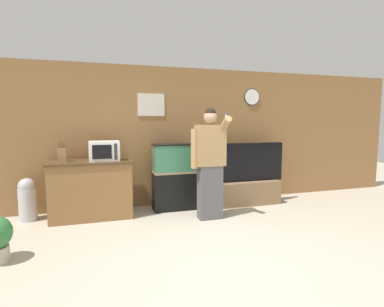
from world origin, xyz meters
name	(u,v)px	position (x,y,z in m)	size (l,w,h in m)	color
ground_plane	(231,259)	(0.00, 0.00, 0.00)	(18.00, 18.00, 0.00)	#B2A893
wall_back_paneled	(177,136)	(0.00, 2.54, 1.30)	(10.00, 0.08, 2.60)	olive
counter_island	(92,189)	(-1.57, 2.09, 0.48)	(1.31, 0.66, 0.95)	brown
microwave	(104,151)	(-1.35, 2.05, 1.11)	(0.48, 0.36, 0.32)	white
knife_block	(62,155)	(-2.00, 2.09, 1.07)	(0.13, 0.10, 0.32)	olive
aquarium_on_stand	(176,177)	(-0.12, 2.14, 0.60)	(0.82, 0.35, 1.20)	black
tv_on_stand	(248,186)	(1.29, 2.05, 0.35)	(1.45, 0.40, 1.18)	brown
person_standing	(210,162)	(0.27, 1.45, 0.94)	(0.57, 0.43, 1.81)	#515156
trash_bin	(27,199)	(-2.56, 2.22, 0.36)	(0.27, 0.27, 0.69)	#B7B7BC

